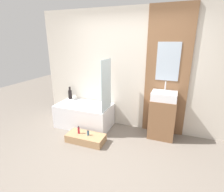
% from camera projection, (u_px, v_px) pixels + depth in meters
% --- Properties ---
extents(ground_plane, '(12.00, 12.00, 0.00)m').
position_uv_depth(ground_plane, '(101.00, 167.00, 2.81)').
color(ground_plane, slate).
extents(wall_tiled_back, '(4.20, 0.06, 2.60)m').
position_uv_depth(wall_tiled_back, '(129.00, 71.00, 3.82)').
color(wall_tiled_back, beige).
rests_on(wall_tiled_back, ground_plane).
extents(wall_wood_accent, '(0.86, 0.04, 2.60)m').
position_uv_depth(wall_wood_accent, '(167.00, 73.00, 3.50)').
color(wall_wood_accent, brown).
rests_on(wall_wood_accent, ground_plane).
extents(bathtub, '(1.26, 0.71, 0.53)m').
position_uv_depth(bathtub, '(84.00, 115.00, 4.10)').
color(bathtub, white).
rests_on(bathtub, ground_plane).
extents(glass_shower_screen, '(0.01, 0.50, 1.06)m').
position_uv_depth(glass_shower_screen, '(106.00, 85.00, 3.58)').
color(glass_shower_screen, silver).
rests_on(glass_shower_screen, bathtub).
extents(wooden_step_bench, '(0.77, 0.35, 0.16)m').
position_uv_depth(wooden_step_bench, '(86.00, 138.00, 3.49)').
color(wooden_step_bench, '#A87F56').
rests_on(wooden_step_bench, ground_plane).
extents(vanity_cabinet, '(0.51, 0.41, 0.82)m').
position_uv_depth(vanity_cabinet, '(162.00, 119.00, 3.58)').
color(vanity_cabinet, brown).
rests_on(vanity_cabinet, ground_plane).
extents(sink, '(0.48, 0.38, 0.35)m').
position_uv_depth(sink, '(164.00, 96.00, 3.43)').
color(sink, white).
rests_on(sink, vanity_cabinet).
extents(vase_tall_dark, '(0.09, 0.09, 0.30)m').
position_uv_depth(vase_tall_dark, '(70.00, 94.00, 4.39)').
color(vase_tall_dark, black).
rests_on(vase_tall_dark, bathtub).
extents(vase_round_light, '(0.11, 0.11, 0.11)m').
position_uv_depth(vase_round_light, '(75.00, 97.00, 4.35)').
color(vase_round_light, silver).
rests_on(vase_round_light, bathtub).
extents(bottle_soap_primary, '(0.04, 0.04, 0.16)m').
position_uv_depth(bottle_soap_primary, '(79.00, 130.00, 3.50)').
color(bottle_soap_primary, '#B21928').
rests_on(bottle_soap_primary, wooden_step_bench).
extents(bottle_soap_secondary, '(0.04, 0.04, 0.10)m').
position_uv_depth(bottle_soap_secondary, '(88.00, 133.00, 3.44)').
color(bottle_soap_secondary, '#2D567A').
rests_on(bottle_soap_secondary, wooden_step_bench).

